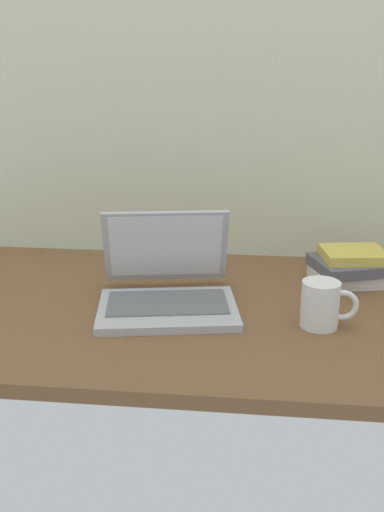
# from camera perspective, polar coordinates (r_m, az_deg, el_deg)

# --- Properties ---
(desk) EXTENTS (1.60, 0.76, 0.03)m
(desk) POSITION_cam_1_polar(r_m,az_deg,el_deg) (1.32, 2.14, -5.64)
(desk) COLOR brown
(desk) RESTS_ON ground
(laptop) EXTENTS (0.35, 0.34, 0.21)m
(laptop) POSITION_cam_1_polar(r_m,az_deg,el_deg) (1.30, -2.55, -3.10)
(laptop) COLOR #B2B5BA
(laptop) RESTS_ON desk
(coffee_mug) EXTENTS (0.12, 0.08, 0.10)m
(coffee_mug) POSITION_cam_1_polar(r_m,az_deg,el_deg) (1.22, 12.99, -4.78)
(coffee_mug) COLOR white
(coffee_mug) RESTS_ON desk
(book_stack) EXTENTS (0.23, 0.21, 0.09)m
(book_stack) POSITION_cam_1_polar(r_m,az_deg,el_deg) (1.50, 15.91, -1.05)
(book_stack) COLOR silver
(book_stack) RESTS_ON desk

